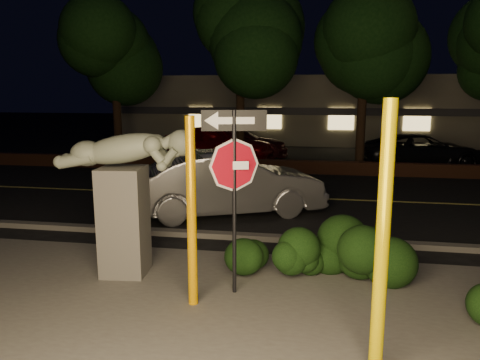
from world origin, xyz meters
name	(u,v)px	position (x,y,z in m)	size (l,w,h in m)	color
ground	(293,179)	(0.00, 10.00, 0.00)	(90.00, 90.00, 0.00)	black
patio	(244,332)	(0.00, -1.00, 0.01)	(14.00, 6.00, 0.02)	#4C4944
road	(288,198)	(0.00, 7.00, 0.01)	(80.00, 8.00, 0.01)	black
lane_marking	(288,197)	(0.00, 7.00, 0.02)	(80.00, 0.12, 0.01)	#B8AE49
curb	(274,238)	(0.00, 2.90, 0.06)	(80.00, 0.25, 0.12)	#4C4944
brick_wall	(296,167)	(0.00, 11.30, 0.25)	(40.00, 0.35, 0.50)	#4D2818
parking_lot	(302,154)	(0.00, 17.00, 0.01)	(40.00, 12.00, 0.01)	black
building	(308,108)	(0.00, 24.99, 2.00)	(22.00, 10.20, 4.00)	#6C6656
tree_far_a	(113,39)	(-8.00, 13.00, 5.34)	(4.60, 4.60, 7.43)	black
tree_far_b	(240,19)	(-2.50, 13.20, 6.05)	(5.20, 5.20, 8.41)	black
tree_far_c	(366,24)	(2.50, 12.80, 5.66)	(4.80, 4.80, 7.84)	black
yellow_pole_left	(192,214)	(-0.88, -0.31, 1.41)	(0.14, 0.14, 2.81)	#F5A300
yellow_pole_right	(382,243)	(1.61, -1.64, 1.54)	(0.15, 0.15, 3.08)	#F6D300
signpost	(234,166)	(-0.35, 0.19, 2.04)	(0.95, 0.26, 2.87)	black
sculpture	(125,187)	(-2.32, 0.66, 1.56)	(2.37, 0.85, 2.52)	#4C4944
hedge_center	(277,251)	(0.24, 1.00, 0.45)	(1.71, 0.80, 0.89)	black
hedge_right	(363,247)	(1.68, 1.13, 0.57)	(1.74, 0.93, 1.14)	black
silver_sedan	(227,184)	(-1.41, 4.84, 0.81)	(1.71, 4.91, 1.62)	#A3A4A7
parked_car_red	(219,143)	(-3.60, 13.90, 0.83)	(1.95, 4.84, 1.65)	maroon
parked_car_darkred	(236,143)	(-3.02, 15.12, 0.71)	(1.99, 4.89, 1.42)	#431014
parked_car_dark	(422,151)	(5.08, 13.66, 0.69)	(2.28, 4.95, 1.38)	black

